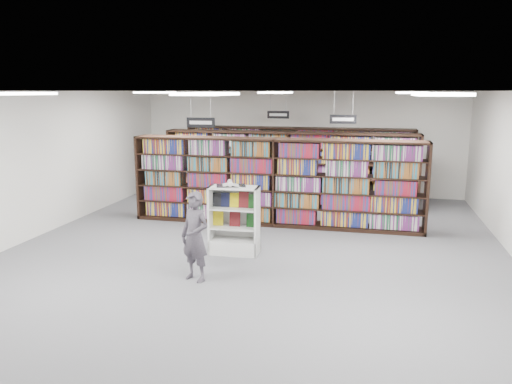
% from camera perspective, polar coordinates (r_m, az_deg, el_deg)
% --- Properties ---
extents(floor, '(12.00, 12.00, 0.00)m').
position_cam_1_polar(floor, '(10.33, 0.06, -6.57)').
color(floor, '#525257').
rests_on(floor, ground).
extents(ceiling, '(10.00, 12.00, 0.10)m').
position_cam_1_polar(ceiling, '(9.82, 0.07, 11.49)').
color(ceiling, white).
rests_on(ceiling, wall_back).
extents(wall_back, '(10.00, 0.10, 3.20)m').
position_cam_1_polar(wall_back, '(15.80, 4.98, 5.64)').
color(wall_back, white).
rests_on(wall_back, ground).
extents(wall_front, '(10.00, 0.10, 3.20)m').
position_cam_1_polar(wall_front, '(4.49, -17.68, -9.99)').
color(wall_front, white).
rests_on(wall_front, ground).
extents(wall_left, '(0.10, 12.00, 3.20)m').
position_cam_1_polar(wall_left, '(12.08, -23.75, 2.90)').
color(wall_left, white).
rests_on(wall_left, ground).
extents(bookshelf_row_near, '(7.00, 0.60, 2.10)m').
position_cam_1_polar(bookshelf_row_near, '(11.97, 2.21, 1.13)').
color(bookshelf_row_near, black).
rests_on(bookshelf_row_near, floor).
extents(bookshelf_row_mid, '(7.00, 0.60, 2.10)m').
position_cam_1_polar(bookshelf_row_mid, '(13.91, 3.77, 2.58)').
color(bookshelf_row_mid, black).
rests_on(bookshelf_row_mid, floor).
extents(bookshelf_row_far, '(7.00, 0.60, 2.10)m').
position_cam_1_polar(bookshelf_row_far, '(15.57, 4.78, 3.52)').
color(bookshelf_row_far, black).
rests_on(bookshelf_row_far, floor).
extents(aisle_sign_left, '(0.65, 0.02, 0.80)m').
position_cam_1_polar(aisle_sign_left, '(11.22, -6.33, 8.00)').
color(aisle_sign_left, '#B2B2B7').
rests_on(aisle_sign_left, ceiling).
extents(aisle_sign_right, '(0.65, 0.02, 0.80)m').
position_cam_1_polar(aisle_sign_right, '(12.60, 9.92, 8.28)').
color(aisle_sign_right, '#B2B2B7').
rests_on(aisle_sign_right, ceiling).
extents(aisle_sign_center, '(0.65, 0.02, 0.80)m').
position_cam_1_polar(aisle_sign_center, '(14.83, 2.55, 8.90)').
color(aisle_sign_center, '#B2B2B7').
rests_on(aisle_sign_center, ceiling).
extents(troffer_front_left, '(0.60, 1.20, 0.04)m').
position_cam_1_polar(troffer_front_left, '(8.38, -25.79, 10.09)').
color(troffer_front_left, white).
rests_on(troffer_front_left, ceiling).
extents(troffer_front_center, '(0.60, 1.20, 0.04)m').
position_cam_1_polar(troffer_front_center, '(6.93, -5.62, 11.10)').
color(troffer_front_center, white).
rests_on(troffer_front_center, ceiling).
extents(troffer_front_right, '(0.60, 1.20, 0.04)m').
position_cam_1_polar(troffer_front_right, '(6.61, 20.30, 10.44)').
color(troffer_front_right, white).
rests_on(troffer_front_right, ceiling).
extents(troffer_back_left, '(0.60, 1.20, 0.04)m').
position_cam_1_polar(troffer_back_left, '(12.68, -11.40, 11.09)').
color(troffer_back_left, white).
rests_on(troffer_back_left, ceiling).
extents(troffer_back_center, '(0.60, 1.20, 0.04)m').
position_cam_1_polar(troffer_back_center, '(11.77, 2.29, 11.29)').
color(troffer_back_center, white).
rests_on(troffer_back_center, ceiling).
extents(troffer_back_right, '(0.60, 1.20, 0.04)m').
position_cam_1_polar(troffer_back_right, '(11.59, 17.29, 10.79)').
color(troffer_back_right, white).
rests_on(troffer_back_right, ceiling).
extents(endcap_display, '(0.99, 0.52, 1.36)m').
position_cam_1_polar(endcap_display, '(10.00, -2.44, -4.39)').
color(endcap_display, white).
rests_on(endcap_display, floor).
extents(open_book, '(0.64, 0.49, 0.13)m').
position_cam_1_polar(open_book, '(9.82, -2.92, 0.88)').
color(open_book, black).
rests_on(open_book, endcap_display).
extents(shopper, '(0.66, 0.56, 1.55)m').
position_cam_1_polar(shopper, '(8.55, -6.98, -5.09)').
color(shopper, '#4E4853').
rests_on(shopper, floor).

